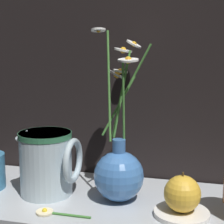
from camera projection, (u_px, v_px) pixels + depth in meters
ground_plane at (109, 204)px, 0.85m from camera, size 6.00×6.00×0.00m
shelf at (109, 201)px, 0.85m from camera, size 0.76×0.31×0.01m
vase_with_flowers at (119, 169)px, 0.83m from camera, size 0.12×0.18×0.38m
ceramic_pitcher at (47, 161)px, 0.86m from camera, size 0.15×0.12×0.16m
saucer_plate at (182, 213)px, 0.76m from camera, size 0.11×0.11×0.01m
orange_fruit at (182, 194)px, 0.75m from camera, size 0.07×0.07×0.08m
loose_daisy at (51, 213)px, 0.77m from camera, size 0.12×0.04×0.01m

